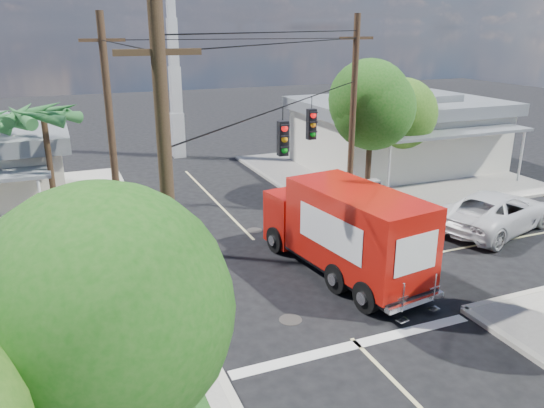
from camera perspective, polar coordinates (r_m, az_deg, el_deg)
ground at (r=18.81m, az=2.34°, el=-8.17°), size 120.00×120.00×0.00m
sidewalk_ne at (r=32.79m, az=11.80°, el=3.30°), size 14.12×14.12×0.14m
road_markings at (r=17.64m, az=4.35°, el=-10.12°), size 32.00×32.00×0.01m
building_ne at (r=34.08m, az=13.32°, el=7.65°), size 11.80×10.20×4.50m
radio_tower at (r=36.17m, az=-10.45°, el=13.75°), size 0.80×0.80×17.00m
tree_sw_front at (r=8.73m, az=-19.36°, el=-10.65°), size 3.88×3.78×6.03m
tree_ne_front at (r=26.50m, az=10.75°, el=10.20°), size 4.21×4.14×6.66m
tree_ne_back at (r=29.82m, az=12.65°, el=9.85°), size 3.77×3.66×5.82m
palm_nw_front at (r=23.01m, az=-23.37°, el=8.51°), size 3.01×3.08×5.59m
utility_poles at (r=18.12m, az=-4.19°, el=6.46°), size 12.00×10.68×9.00m
vending_boxes at (r=26.54m, az=9.59°, el=1.25°), size 1.90×0.50×1.10m
delivery_truck at (r=18.81m, az=7.77°, el=-2.79°), size 3.35×7.80×3.27m
parked_car at (r=24.94m, az=22.89°, el=-0.72°), size 6.74×4.57×1.71m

